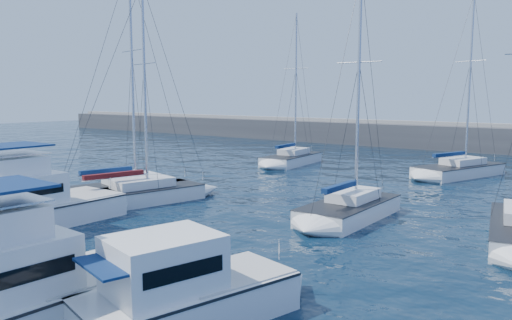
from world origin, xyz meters
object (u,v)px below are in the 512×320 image
Objects in this scene: motor_yacht_port_inner at (29,205)px; motor_yacht_stbd_outer at (181,295)px; sailboat_back_b at (459,170)px; sailboat_back_a at (292,159)px; motor_yacht_stbd_inner at (23,290)px; sailboat_mid_b at (136,195)px; sailboat_mid_a at (126,190)px; sailboat_mid_c at (350,209)px.

motor_yacht_stbd_outer is (14.41, -3.19, -0.19)m from motor_yacht_port_inner.
sailboat_back_b is at bearing 66.33° from motor_yacht_port_inner.
motor_yacht_stbd_outer is at bearing -67.65° from sailboat_back_a.
motor_yacht_stbd_inner is at bearing -126.89° from motor_yacht_stbd_outer.
sailboat_back_b reaches higher than sailboat_mid_b.
sailboat_mid_a reaches higher than motor_yacht_port_inner.
sailboat_mid_c is at bearing 87.65° from motor_yacht_stbd_inner.
sailboat_mid_b is 26.84m from sailboat_back_b.
motor_yacht_stbd_inner is at bearing -95.06° from sailboat_mid_c.
sailboat_back_a is at bearing 131.88° from motor_yacht_stbd_outer.
motor_yacht_stbd_outer is 0.45× the size of sailboat_back_b.
motor_yacht_stbd_outer is (3.47, 2.86, -0.19)m from motor_yacht_stbd_inner.
sailboat_mid_b reaches higher than sailboat_mid_c.
motor_yacht_stbd_outer is 0.45× the size of sailboat_mid_a.
motor_yacht_stbd_outer is 14.82m from sailboat_mid_c.
sailboat_mid_c is at bearing 111.49° from motor_yacht_stbd_outer.
sailboat_mid_a reaches higher than sailboat_back_b.
sailboat_mid_b is 0.92× the size of sailboat_back_a.
sailboat_mid_a is at bearing -165.18° from sailboat_mid_c.
sailboat_mid_a is 1.03× the size of sailboat_back_a.
motor_yacht_stbd_outer is 19.61m from sailboat_mid_a.
motor_yacht_stbd_outer is at bearing -13.14° from motor_yacht_port_inner.
sailboat_mid_b is 0.90× the size of sailboat_back_b.
sailboat_back_b is at bearing 73.80° from sailboat_mid_b.
sailboat_mid_a is at bearing 173.05° from sailboat_mid_b.
motor_yacht_stbd_inner is 36.63m from sailboat_back_a.
motor_yacht_port_inner is 14.76m from motor_yacht_stbd_outer.
sailboat_back_b is (-1.49, 33.61, -0.42)m from motor_yacht_stbd_outer.
motor_yacht_port_inner is at bearing -63.14° from sailboat_mid_a.
sailboat_back_b is at bearing 2.86° from sailboat_back_a.
motor_yacht_stbd_inner is at bearing -74.56° from sailboat_back_a.
motor_yacht_port_inner is at bearing -137.49° from sailboat_mid_c.
sailboat_mid_c is (12.39, 11.48, -0.61)m from motor_yacht_port_inner.
motor_yacht_stbd_inner is at bearing -73.96° from sailboat_back_b.
sailboat_mid_b is 21.28m from sailboat_back_a.
motor_yacht_stbd_outer is at bearing -68.31° from sailboat_back_b.
sailboat_mid_b is at bearing -89.62° from sailboat_back_a.
motor_yacht_port_inner is at bearing -76.89° from sailboat_mid_b.
motor_yacht_port_inner is 0.63× the size of sailboat_mid_c.
sailboat_back_b is (12.91, 30.42, -0.61)m from motor_yacht_port_inner.
motor_yacht_stbd_inner is 0.55× the size of sailboat_mid_b.
sailboat_mid_a is at bearing 160.28° from motor_yacht_stbd_outer.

